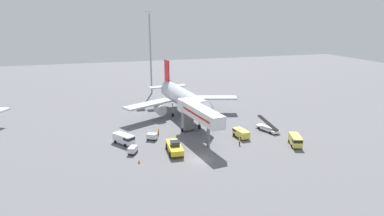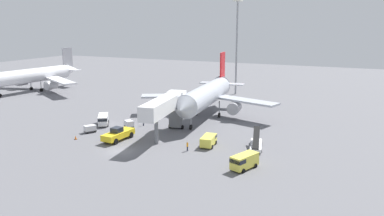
{
  "view_description": "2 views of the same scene",
  "coord_description": "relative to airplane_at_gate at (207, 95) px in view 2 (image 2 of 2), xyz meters",
  "views": [
    {
      "loc": [
        -18.46,
        -54.8,
        26.73
      ],
      "look_at": [
        5.39,
        23.25,
        3.82
      ],
      "focal_mm": 30.38,
      "sensor_mm": 36.0,
      "label": 1
    },
    {
      "loc": [
        37.2,
        -51.38,
        21.56
      ],
      "look_at": [
        5.43,
        18.04,
        4.44
      ],
      "focal_mm": 35.58,
      "sensor_mm": 36.0,
      "label": 2
    }
  ],
  "objects": [
    {
      "name": "ground_plane",
      "position": [
        -4.39,
        -28.83,
        -5.25
      ],
      "size": [
        300.0,
        300.0,
        0.0
      ],
      "primitive_type": "plane",
      "color": "slate"
    },
    {
      "name": "airplane_at_gate",
      "position": [
        0.0,
        0.0,
        0.0
      ],
      "size": [
        33.33,
        35.12,
        14.12
      ],
      "color": "#B7BCC6",
      "rests_on": "ground"
    },
    {
      "name": "jet_bridge",
      "position": [
        -1.35,
        -17.42,
        0.67
      ],
      "size": [
        5.62,
        17.88,
        7.84
      ],
      "color": "silver",
      "rests_on": "ground"
    },
    {
      "name": "pushback_tug",
      "position": [
        -8.28,
        -23.75,
        -4.07
      ],
      "size": [
        3.12,
        7.24,
        2.56
      ],
      "color": "yellow",
      "rests_on": "ground"
    },
    {
      "name": "belt_loader_truck",
      "position": [
        16.54,
        -17.63,
        -4.48
      ],
      "size": [
        3.46,
        6.88,
        3.17
      ],
      "color": "white",
      "rests_on": "ground"
    },
    {
      "name": "service_van_outer_left",
      "position": [
        -17.65,
        -16.02,
        -4.01
      ],
      "size": [
        4.62,
        5.47,
        2.17
      ],
      "color": "white",
      "rests_on": "ground"
    },
    {
      "name": "service_van_far_center",
      "position": [
        17.44,
        -27.86,
        -3.96
      ],
      "size": [
        3.52,
        5.16,
        2.27
      ],
      "color": "#E5DB4C",
      "rests_on": "ground"
    },
    {
      "name": "service_van_mid_center",
      "position": [
        8.42,
        -19.74,
        -4.18
      ],
      "size": [
        2.72,
        4.64,
        1.85
      ],
      "color": "#E5DB4C",
      "rests_on": "ground"
    },
    {
      "name": "baggage_cart_outer_right",
      "position": [
        -16.52,
        -21.79,
        -4.44
      ],
      "size": [
        2.28,
        2.61,
        1.45
      ],
      "color": "#38383D",
      "rests_on": "ground"
    },
    {
      "name": "baggage_cart_near_right",
      "position": [
        -11.45,
        -15.45,
        -4.41
      ],
      "size": [
        2.59,
        2.38,
        1.52
      ],
      "color": "#38383D",
      "rests_on": "ground"
    },
    {
      "name": "ground_crew_worker_foreground",
      "position": [
        -9.47,
        -12.91,
        -4.32
      ],
      "size": [
        0.35,
        0.35,
        1.75
      ],
      "color": "#1E2333",
      "rests_on": "ground"
    },
    {
      "name": "ground_crew_worker_midground",
      "position": [
        6.17,
        -23.9,
        -4.37
      ],
      "size": [
        0.37,
        0.37,
        1.67
      ],
      "color": "#1E2333",
      "rests_on": "ground"
    },
    {
      "name": "safety_cone_alpha",
      "position": [
        -15.96,
        -26.68,
        -4.89
      ],
      "size": [
        0.48,
        0.48,
        0.74
      ],
      "color": "black",
      "rests_on": "ground"
    },
    {
      "name": "airplane_background",
      "position": [
        -63.7,
        8.78,
        -0.24
      ],
      "size": [
        39.64,
        36.53,
        13.16
      ],
      "color": "silver",
      "rests_on": "ground"
    },
    {
      "name": "apron_light_mast",
      "position": [
        -3.18,
        30.82,
        14.35
      ],
      "size": [
        2.4,
        2.4,
        28.75
      ],
      "color": "#93969B",
      "rests_on": "ground"
    }
  ]
}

